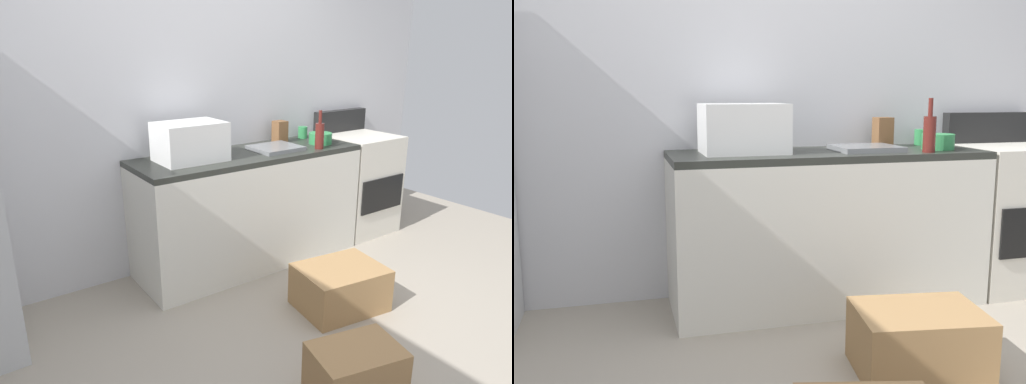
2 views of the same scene
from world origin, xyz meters
TOP-DOWN VIEW (x-y plane):
  - ground_plane at (0.00, 0.00)m, footprint 6.00×6.00m
  - wall_back at (0.00, 1.55)m, footprint 5.00×0.10m
  - kitchen_counter at (0.30, 1.20)m, footprint 1.80×0.60m
  - stove_oven at (1.52, 1.21)m, footprint 0.60×0.61m
  - microwave at (-0.19, 1.22)m, footprint 0.46×0.34m
  - sink_basin at (0.52, 1.15)m, footprint 0.36×0.32m
  - wine_bottle at (0.82, 0.99)m, footprint 0.07×0.07m
  - coffee_mug at (1.01, 1.40)m, footprint 0.08×0.08m
  - knife_block at (0.72, 1.37)m, footprint 0.10×0.10m
  - mixing_bowl at (0.97, 1.13)m, footprint 0.19×0.19m
  - cardboard_box_large at (-0.16, -0.37)m, footprint 0.49×0.38m
  - cardboard_box_medium at (0.39, 0.27)m, footprint 0.60×0.49m

SIDE VIEW (x-z plane):
  - ground_plane at x=0.00m, z-range 0.00..0.00m
  - cardboard_box_medium at x=0.39m, z-range 0.00..0.29m
  - cardboard_box_large at x=-0.16m, z-range 0.00..0.29m
  - kitchen_counter at x=0.30m, z-range 0.00..0.90m
  - stove_oven at x=1.52m, z-range -0.08..1.02m
  - sink_basin at x=0.52m, z-range 0.90..0.93m
  - mixing_bowl at x=0.97m, z-range 0.90..0.99m
  - coffee_mug at x=1.01m, z-range 0.90..1.00m
  - knife_block at x=0.72m, z-range 0.90..1.08m
  - wine_bottle at x=0.82m, z-range 0.86..1.16m
  - microwave at x=-0.19m, z-range 0.90..1.17m
  - wall_back at x=0.00m, z-range 0.00..2.60m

